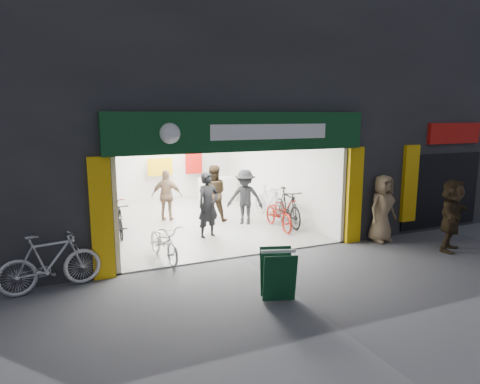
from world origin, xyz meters
TOP-DOWN VIEW (x-y plane):
  - ground at (0.00, 0.00)m, footprint 60.00×60.00m
  - building at (0.91, 4.99)m, footprint 17.00×10.27m
  - bike_left_front at (-1.80, 0.60)m, footprint 0.81×1.78m
  - bike_left_midfront at (-2.50, 3.07)m, footprint 0.53×1.72m
  - bike_left_midback at (-2.50, 4.04)m, footprint 0.90×1.99m
  - bike_left_back at (-2.50, 4.90)m, footprint 0.89×2.00m
  - bike_right_front at (2.50, 2.18)m, footprint 0.81×2.05m
  - bike_right_mid at (2.07, 1.95)m, footprint 0.80×1.89m
  - bike_right_back at (2.50, 3.36)m, footprint 0.70×1.91m
  - parked_bike at (-4.28, -0.30)m, footprint 2.02×0.88m
  - customer_a at (-0.20, 1.92)m, footprint 0.79×0.63m
  - customer_b at (0.57, 3.61)m, footprint 1.09×0.97m
  - customer_c at (1.33, 2.81)m, footprint 1.30×1.20m
  - customer_d at (-0.79, 4.23)m, footprint 1.08×0.81m
  - pedestrian_near at (4.03, -0.30)m, footprint 0.98×0.72m
  - pedestrian_far at (5.06, -1.64)m, footprint 1.75×1.37m
  - sandwich_board at (-0.40, -2.49)m, footprint 0.77×0.78m

SIDE VIEW (x-z plane):
  - ground at x=0.00m, z-range 0.00..0.00m
  - bike_left_front at x=-1.80m, z-range 0.00..0.90m
  - bike_right_mid at x=2.07m, z-range 0.00..0.97m
  - bike_left_midback at x=-2.50m, z-range 0.00..1.01m
  - bike_left_midfront at x=-2.50m, z-range 0.00..1.03m
  - sandwich_board at x=-0.40m, z-range 0.05..0.99m
  - bike_right_back at x=2.50m, z-range 0.00..1.12m
  - bike_left_back at x=-2.50m, z-range 0.00..1.16m
  - parked_bike at x=-4.28m, z-range 0.00..1.18m
  - bike_right_front at x=2.50m, z-range 0.00..1.20m
  - customer_d at x=-0.79m, z-range 0.00..1.70m
  - customer_c at x=1.33m, z-range 0.00..1.76m
  - pedestrian_near at x=4.03m, z-range 0.00..1.85m
  - pedestrian_far at x=5.06m, z-range 0.00..1.86m
  - customer_b at x=0.57m, z-range 0.00..1.86m
  - customer_a at x=-0.20m, z-range 0.00..1.88m
  - building at x=0.91m, z-range 0.31..8.31m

